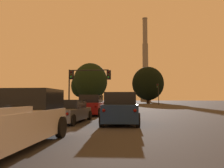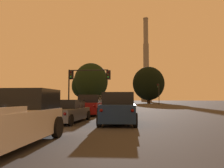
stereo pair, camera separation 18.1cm
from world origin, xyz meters
name	(u,v)px [view 1 (the left image)]	position (x,y,z in m)	size (l,w,h in m)	color
pickup_truck_left_lane_third	(8,121)	(-3.02, 6.71, 0.80)	(2.20, 5.51, 1.82)	silver
pickup_truck_center_lane_front	(123,106)	(-0.27, 22.05, 0.80)	(2.36, 5.57, 1.82)	silver
suv_center_lane_second	(120,108)	(-0.09, 13.84, 0.90)	(2.26, 4.96, 1.86)	navy
sedan_left_lane_second	(69,112)	(-3.39, 14.13, 0.67)	(2.17, 4.77, 1.43)	#4C4F54
suv_left_lane_front	(91,105)	(-3.14, 20.37, 0.90)	(2.16, 4.93, 1.86)	maroon
traffic_light_overhead_left	(83,79)	(-5.86, 28.76, 4.16)	(5.77, 0.50, 5.42)	black
traffic_light_far_right	(158,91)	(7.71, 62.74, 3.90)	(0.78, 0.50, 5.95)	black
smokestack	(145,68)	(8.54, 136.68, 20.73)	(6.47, 6.47, 52.91)	slate
treeline_left_mid	(90,82)	(-15.96, 84.58, 8.47)	(13.33, 12.00, 15.76)	black
treeline_far_left	(148,83)	(6.24, 81.87, 7.35)	(11.66, 10.50, 13.56)	black
treeline_far_right	(81,86)	(-19.84, 84.48, 6.82)	(7.42, 6.68, 11.39)	black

